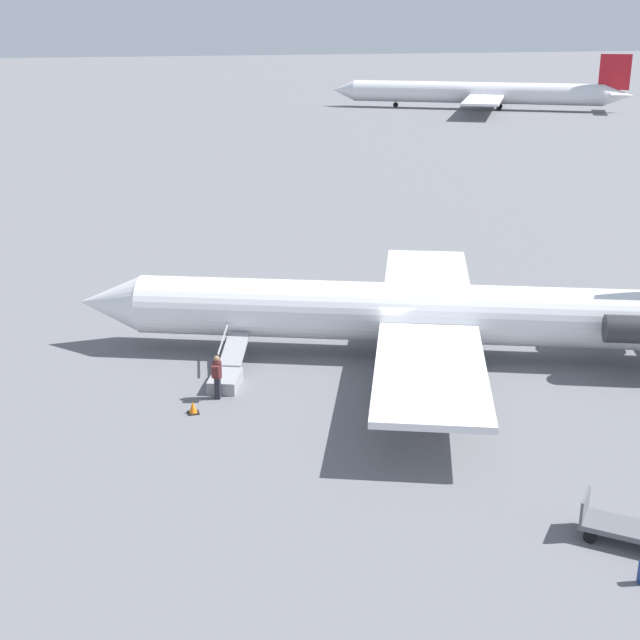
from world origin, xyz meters
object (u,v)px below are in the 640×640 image
at_px(airplane_taxiing_distant, 481,93).
at_px(luggage_cart, 617,526).
at_px(airplane_main, 423,312).
at_px(boarding_stairs, 227,374).
at_px(passenger, 217,374).

relative_size(airplane_taxiing_distant, luggage_cart, 17.58).
distance_m(airplane_main, boarding_stairs, 8.75).
xyz_separation_m(airplane_main, boarding_stairs, (8.57, 0.77, -1.60)).
distance_m(airplane_main, luggage_cart, 14.83).
xyz_separation_m(passenger, luggage_cart, (-9.22, 12.56, -0.54)).
bearing_deg(boarding_stairs, airplane_taxiing_distant, -8.80).
distance_m(passenger, luggage_cart, 15.59).
bearing_deg(airplane_main, luggage_cart, 111.23).
relative_size(airplane_main, boarding_stairs, 6.74).
relative_size(airplane_main, airplane_taxiing_distant, 0.66).
height_order(airplane_main, passenger, airplane_main).
height_order(passenger, luggage_cart, passenger).
distance_m(airplane_taxiing_distant, boarding_stairs, 112.70).
bearing_deg(boarding_stairs, passenger, 178.11).
height_order(airplane_main, luggage_cart, airplane_main).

